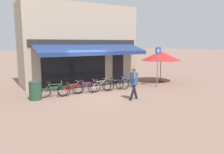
# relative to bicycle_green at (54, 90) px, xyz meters

# --- Properties ---
(ground_plane) EXTENTS (160.00, 160.00, 0.00)m
(ground_plane) POSITION_rel_bicycle_green_xyz_m (2.24, -0.58, -0.38)
(ground_plane) COLOR #846656
(shop_front) EXTENTS (8.08, 4.73, 5.53)m
(shop_front) POSITION_rel_bicycle_green_xyz_m (2.92, 3.48, 2.37)
(shop_front) COLOR tan
(shop_front) RESTS_ON ground_plane
(bike_rack_rail) EXTENTS (5.15, 0.04, 0.57)m
(bike_rack_rail) POSITION_rel_bicycle_green_xyz_m (2.37, 0.04, 0.11)
(bike_rack_rail) COLOR #47494F
(bike_rack_rail) RESTS_ON ground_plane
(bicycle_green) EXTENTS (1.74, 0.57, 0.85)m
(bicycle_green) POSITION_rel_bicycle_green_xyz_m (0.00, 0.00, 0.00)
(bicycle_green) COLOR black
(bicycle_green) RESTS_ON ground_plane
(bicycle_red) EXTENTS (1.67, 0.52, 0.79)m
(bicycle_red) POSITION_rel_bicycle_green_xyz_m (0.94, -0.10, -0.03)
(bicycle_red) COLOR black
(bicycle_red) RESTS_ON ground_plane
(bicycle_purple) EXTENTS (1.71, 0.55, 0.79)m
(bicycle_purple) POSITION_rel_bicycle_green_xyz_m (1.90, -0.03, -0.03)
(bicycle_purple) COLOR black
(bicycle_purple) RESTS_ON ground_plane
(bicycle_silver) EXTENTS (1.67, 0.52, 0.81)m
(bicycle_silver) POSITION_rel_bicycle_green_xyz_m (2.73, -0.11, -0.03)
(bicycle_silver) COLOR black
(bicycle_silver) RESTS_ON ground_plane
(bicycle_black) EXTENTS (1.74, 0.52, 0.82)m
(bicycle_black) POSITION_rel_bicycle_green_xyz_m (3.83, -0.28, -0.02)
(bicycle_black) COLOR black
(bicycle_black) RESTS_ON ground_plane
(bicycle_blue) EXTENTS (1.71, 0.60, 0.79)m
(bicycle_blue) POSITION_rel_bicycle_green_xyz_m (4.67, -0.02, -0.03)
(bicycle_blue) COLOR black
(bicycle_blue) RESTS_ON ground_plane
(pedestrian_adult) EXTENTS (0.64, 0.59, 1.68)m
(pedestrian_adult) POSITION_rel_bicycle_green_xyz_m (3.39, -2.65, 0.63)
(pedestrian_adult) COLOR black
(pedestrian_adult) RESTS_ON ground_plane
(litter_bin) EXTENTS (0.64, 0.64, 1.08)m
(litter_bin) POSITION_rel_bicycle_green_xyz_m (-0.98, -0.06, 0.16)
(litter_bin) COLOR #23472D
(litter_bin) RESTS_ON ground_plane
(parking_sign) EXTENTS (0.44, 0.07, 2.69)m
(parking_sign) POSITION_rel_bicycle_green_xyz_m (6.66, -0.81, 1.25)
(parking_sign) COLOR slate
(parking_sign) RESTS_ON ground_plane
(cafe_parasol) EXTENTS (2.93, 2.93, 2.29)m
(cafe_parasol) POSITION_rel_bicycle_green_xyz_m (8.25, 0.58, 1.57)
(cafe_parasol) COLOR #4C3D2D
(cafe_parasol) RESTS_ON ground_plane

